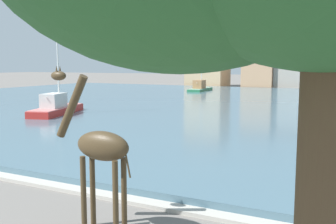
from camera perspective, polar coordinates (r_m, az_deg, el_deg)
harbor_water at (r=37.52m, az=13.74°, el=0.88°), size 85.30×53.45×0.34m
quay_edge_coping at (r=13.15m, az=-14.12°, el=-11.03°), size 85.30×0.50×0.12m
giraffe_statue at (r=9.46m, az=-10.26°, el=-5.36°), size 2.34×0.57×4.08m
sailboat_red at (r=30.87m, az=-15.82°, el=0.42°), size 3.57×7.18×9.81m
sailboat_green at (r=55.86m, az=4.93°, el=3.48°), size 2.36×7.58×8.82m
townhouse_corner_house at (r=71.26m, az=5.95°, el=8.26°), size 7.03×5.98×11.17m
townhouse_narrow_midrow at (r=68.35m, az=13.62°, el=7.20°), size 5.24×6.70×8.90m
townhouse_wide_warehouse at (r=67.41m, az=18.62°, el=6.85°), size 6.79×5.40×8.46m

